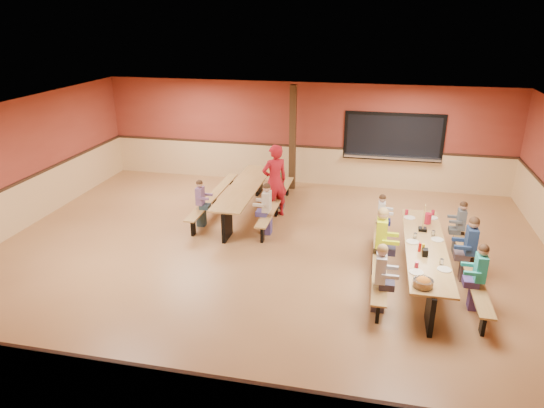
# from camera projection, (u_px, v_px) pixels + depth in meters

# --- Properties ---
(ground) EXTENTS (12.00, 12.00, 0.00)m
(ground) POSITION_uv_depth(u_px,v_px,m) (265.00, 256.00, 10.28)
(ground) COLOR #8F5D36
(ground) RESTS_ON ground
(room_envelope) EXTENTS (12.04, 10.04, 3.02)m
(room_envelope) POSITION_uv_depth(u_px,v_px,m) (265.00, 227.00, 10.03)
(room_envelope) COLOR brown
(room_envelope) RESTS_ON ground
(kitchen_pass_through) EXTENTS (2.78, 0.28, 1.38)m
(kitchen_pass_through) POSITION_uv_depth(u_px,v_px,m) (393.00, 139.00, 13.74)
(kitchen_pass_through) COLOR black
(kitchen_pass_through) RESTS_ON ground
(structural_post) EXTENTS (0.18, 0.18, 3.00)m
(structural_post) POSITION_uv_depth(u_px,v_px,m) (293.00, 138.00, 13.78)
(structural_post) COLOR #301F10
(structural_post) RESTS_ON ground
(cafeteria_table_main) EXTENTS (1.91, 3.70, 0.74)m
(cafeteria_table_main) POSITION_uv_depth(u_px,v_px,m) (424.00, 256.00, 9.19)
(cafeteria_table_main) COLOR #A77E42
(cafeteria_table_main) RESTS_ON ground
(cafeteria_table_second) EXTENTS (1.91, 3.70, 0.74)m
(cafeteria_table_second) POSITION_uv_depth(u_px,v_px,m) (245.00, 194.00, 12.35)
(cafeteria_table_second) COLOR #A77E42
(cafeteria_table_second) RESTS_ON ground
(seated_child_white_left) EXTENTS (0.38, 0.31, 1.24)m
(seated_child_white_left) POSITION_uv_depth(u_px,v_px,m) (380.00, 278.00, 8.22)
(seated_child_white_left) COLOR silver
(seated_child_white_left) RESTS_ON ground
(seated_adult_yellow) EXTENTS (0.44, 0.36, 1.36)m
(seated_adult_yellow) POSITION_uv_depth(u_px,v_px,m) (381.00, 241.00, 9.41)
(seated_adult_yellow) COLOR #D9F515
(seated_adult_yellow) RESTS_ON ground
(seated_child_grey_left) EXTENTS (0.33, 0.27, 1.12)m
(seated_child_grey_left) POSITION_uv_depth(u_px,v_px,m) (381.00, 219.00, 10.74)
(seated_child_grey_left) COLOR silver
(seated_child_grey_left) RESTS_ON ground
(seated_child_teal_right) EXTENTS (0.37, 0.31, 1.22)m
(seated_child_teal_right) POSITION_uv_depth(u_px,v_px,m) (479.00, 278.00, 8.25)
(seated_child_teal_right) COLOR teal
(seated_child_teal_right) RESTS_ON ground
(seated_child_navy_right) EXTENTS (0.41, 0.34, 1.30)m
(seated_child_navy_right) POSITION_uv_depth(u_px,v_px,m) (470.00, 250.00, 9.15)
(seated_child_navy_right) COLOR navy
(seated_child_navy_right) RESTS_ON ground
(seated_child_char_right) EXTENTS (0.34, 0.28, 1.15)m
(seated_child_char_right) POSITION_uv_depth(u_px,v_px,m) (460.00, 228.00, 10.26)
(seated_child_char_right) COLOR #4F5559
(seated_child_char_right) RESTS_ON ground
(seated_child_purple_sec) EXTENTS (0.34, 0.28, 1.15)m
(seated_child_purple_sec) POSITION_uv_depth(u_px,v_px,m) (201.00, 203.00, 11.59)
(seated_child_purple_sec) COLOR slate
(seated_child_purple_sec) RESTS_ON ground
(seated_child_green_sec) EXTENTS (0.33, 0.27, 1.13)m
(seated_child_green_sec) POSITION_uv_depth(u_px,v_px,m) (281.00, 188.00, 12.66)
(seated_child_green_sec) COLOR #2B6D3B
(seated_child_green_sec) RESTS_ON ground
(seated_child_tan_sec) EXTENTS (0.37, 0.31, 1.22)m
(seated_child_tan_sec) POSITION_uv_depth(u_px,v_px,m) (267.00, 209.00, 11.15)
(seated_child_tan_sec) COLOR beige
(seated_child_tan_sec) RESTS_ON ground
(standing_woman) EXTENTS (0.81, 0.77, 1.86)m
(standing_woman) POSITION_uv_depth(u_px,v_px,m) (275.00, 181.00, 12.04)
(standing_woman) COLOR #AA131F
(standing_woman) RESTS_ON ground
(punch_pitcher) EXTENTS (0.16, 0.16, 0.22)m
(punch_pitcher) POSITION_uv_depth(u_px,v_px,m) (428.00, 218.00, 10.04)
(punch_pitcher) COLOR #B0172E
(punch_pitcher) RESTS_ON cafeteria_table_main
(chip_bowl) EXTENTS (0.32, 0.32, 0.15)m
(chip_bowl) POSITION_uv_depth(u_px,v_px,m) (423.00, 282.00, 7.71)
(chip_bowl) COLOR orange
(chip_bowl) RESTS_ON cafeteria_table_main
(napkin_dispenser) EXTENTS (0.10, 0.14, 0.13)m
(napkin_dispenser) POSITION_uv_depth(u_px,v_px,m) (425.00, 252.00, 8.70)
(napkin_dispenser) COLOR black
(napkin_dispenser) RESTS_ON cafeteria_table_main
(condiment_mustard) EXTENTS (0.06, 0.06, 0.17)m
(condiment_mustard) POSITION_uv_depth(u_px,v_px,m) (423.00, 248.00, 8.82)
(condiment_mustard) COLOR yellow
(condiment_mustard) RESTS_ON cafeteria_table_main
(condiment_ketchup) EXTENTS (0.06, 0.06, 0.17)m
(condiment_ketchup) POSITION_uv_depth(u_px,v_px,m) (420.00, 247.00, 8.85)
(condiment_ketchup) COLOR #B2140F
(condiment_ketchup) RESTS_ON cafeteria_table_main
(table_paddle) EXTENTS (0.16, 0.16, 0.56)m
(table_paddle) POSITION_uv_depth(u_px,v_px,m) (423.00, 224.00, 9.69)
(table_paddle) COLOR black
(table_paddle) RESTS_ON cafeteria_table_main
(place_settings) EXTENTS (0.65, 3.30, 0.11)m
(place_settings) POSITION_uv_depth(u_px,v_px,m) (426.00, 243.00, 9.09)
(place_settings) COLOR beige
(place_settings) RESTS_ON cafeteria_table_main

